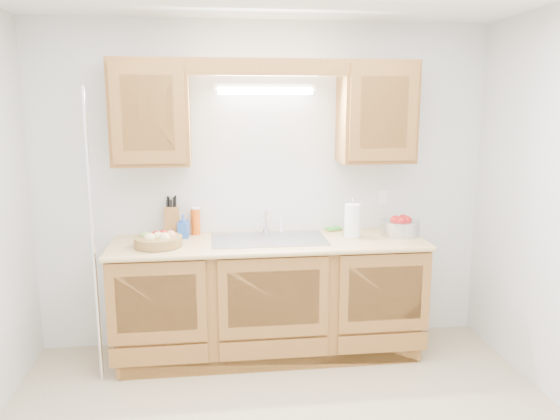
{
  "coord_description": "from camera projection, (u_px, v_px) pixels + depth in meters",
  "views": [
    {
      "loc": [
        -0.41,
        -2.69,
        1.89
      ],
      "look_at": [
        0.04,
        0.85,
        1.19
      ],
      "focal_mm": 35.0,
      "sensor_mm": 36.0,
      "label": 1
    }
  ],
  "objects": [
    {
      "name": "paper_towel",
      "position": [
        352.0,
        221.0,
        4.09
      ],
      "size": [
        0.14,
        0.14,
        0.3
      ],
      "rotation": [
        0.0,
        0.0,
        -0.13
      ],
      "color": "silver",
      "rests_on": "countertop"
    },
    {
      "name": "wire_shelf_pole",
      "position": [
        93.0,
        241.0,
        3.61
      ],
      "size": [
        0.03,
        0.03,
        2.0
      ],
      "primitive_type": "cylinder",
      "color": "silver",
      "rests_on": "ground"
    },
    {
      "name": "upper_cabinet_left",
      "position": [
        151.0,
        113.0,
        3.88
      ],
      "size": [
        0.55,
        0.33,
        0.75
      ],
      "primitive_type": "cube",
      "color": "#915E2A",
      "rests_on": "room"
    },
    {
      "name": "outlet_plate",
      "position": [
        382.0,
        197.0,
        4.38
      ],
      "size": [
        0.08,
        0.01,
        0.12
      ],
      "primitive_type": "cube",
      "color": "white",
      "rests_on": "room"
    },
    {
      "name": "fruit_basket",
      "position": [
        158.0,
        240.0,
        3.84
      ],
      "size": [
        0.34,
        0.34,
        0.1
      ],
      "rotation": [
        0.0,
        0.0,
        0.03
      ],
      "color": "olive",
      "rests_on": "countertop"
    },
    {
      "name": "apple_bowl",
      "position": [
        400.0,
        226.0,
        4.17
      ],
      "size": [
        0.4,
        0.4,
        0.15
      ],
      "rotation": [
        0.0,
        0.0,
        -0.43
      ],
      "color": "silver",
      "rests_on": "countertop"
    },
    {
      "name": "countertop",
      "position": [
        269.0,
        243.0,
        4.02
      ],
      "size": [
        2.3,
        0.63,
        0.04
      ],
      "primitive_type": "cube",
      "color": "#D9B372",
      "rests_on": "base_cabinets"
    },
    {
      "name": "sink",
      "position": [
        269.0,
        249.0,
        4.05
      ],
      "size": [
        0.84,
        0.46,
        0.36
      ],
      "color": "#9E9EA3",
      "rests_on": "countertop"
    },
    {
      "name": "valance",
      "position": [
        268.0,
        67.0,
        3.78
      ],
      "size": [
        2.2,
        0.05,
        0.12
      ],
      "primitive_type": "cube",
      "color": "#915E2A",
      "rests_on": "room"
    },
    {
      "name": "fluorescent_fixture",
      "position": [
        265.0,
        89.0,
        4.03
      ],
      "size": [
        0.76,
        0.08,
        0.08
      ],
      "color": "white",
      "rests_on": "room"
    },
    {
      "name": "base_cabinets",
      "position": [
        269.0,
        299.0,
        4.12
      ],
      "size": [
        2.2,
        0.6,
        0.86
      ],
      "primitive_type": "cube",
      "color": "#915E2A",
      "rests_on": "ground"
    },
    {
      "name": "room",
      "position": [
        293.0,
        231.0,
        2.8
      ],
      "size": [
        3.52,
        3.5,
        2.5
      ],
      "color": "tan",
      "rests_on": "ground"
    },
    {
      "name": "knife_block",
      "position": [
        172.0,
        221.0,
        4.15
      ],
      "size": [
        0.11,
        0.18,
        0.31
      ],
      "rotation": [
        0.0,
        0.0,
        -0.0
      ],
      "color": "#915E2A",
      "rests_on": "countertop"
    },
    {
      "name": "orange_canister",
      "position": [
        196.0,
        221.0,
        4.18
      ],
      "size": [
        0.08,
        0.08,
        0.21
      ],
      "rotation": [
        0.0,
        0.0,
        -0.18
      ],
      "color": "#DD510C",
      "rests_on": "countertop"
    },
    {
      "name": "soap_bottle",
      "position": [
        183.0,
        226.0,
        4.08
      ],
      "size": [
        0.09,
        0.09,
        0.18
      ],
      "primitive_type": "imported",
      "rotation": [
        0.0,
        0.0,
        -0.14
      ],
      "color": "#2455B5",
      "rests_on": "countertop"
    },
    {
      "name": "upper_cabinet_right",
      "position": [
        377.0,
        112.0,
        4.09
      ],
      "size": [
        0.55,
        0.33,
        0.75
      ],
      "primitive_type": "cube",
      "color": "#915E2A",
      "rests_on": "room"
    },
    {
      "name": "sponge",
      "position": [
        333.0,
        229.0,
        4.32
      ],
      "size": [
        0.14,
        0.12,
        0.02
      ],
      "rotation": [
        0.0,
        0.0,
        0.39
      ],
      "color": "#CC333F",
      "rests_on": "countertop"
    }
  ]
}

